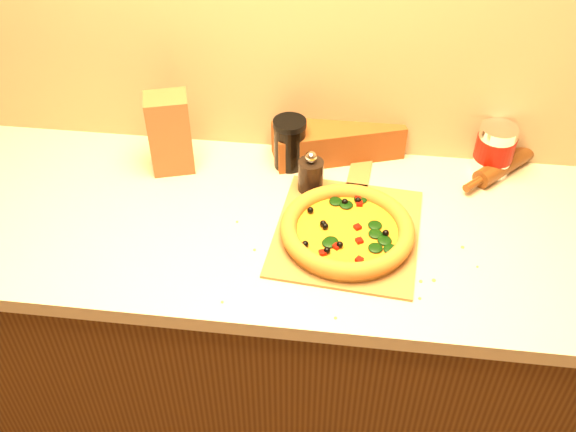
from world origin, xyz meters
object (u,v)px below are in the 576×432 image
object	(u,v)px
dark_jar	(290,143)
pizza_peel	(348,228)
pizza	(347,230)
pepper_grinder	(311,175)
coffee_canister	(495,149)
rolling_pin	(509,162)

from	to	relation	value
dark_jar	pizza_peel	bearing A→B (deg)	-54.71
pizza_peel	pizza	xyz separation A→B (m)	(-0.00, -0.04, 0.02)
pizza_peel	dark_jar	size ratio (longest dim) A/B	3.70
pizza	pepper_grinder	distance (m)	0.21
pepper_grinder	coffee_canister	xyz separation A→B (m)	(0.48, 0.15, 0.02)
pizza	coffee_canister	world-z (taller)	coffee_canister
pepper_grinder	coffee_canister	bearing A→B (deg)	16.98
pizza_peel	coffee_canister	world-z (taller)	coffee_canister
coffee_canister	rolling_pin	bearing A→B (deg)	14.37
pizza_peel	dark_jar	xyz separation A→B (m)	(-0.18, 0.25, 0.07)
rolling_pin	dark_jar	distance (m)	0.61
pepper_grinder	pizza	bearing A→B (deg)	-58.92
pepper_grinder	dark_jar	world-z (taller)	dark_jar
dark_jar	coffee_canister	bearing A→B (deg)	4.11
pizza	dark_jar	xyz separation A→B (m)	(-0.17, 0.28, 0.04)
pizza	pepper_grinder	world-z (taller)	pepper_grinder
pizza	dark_jar	bearing A→B (deg)	121.56
coffee_canister	dark_jar	bearing A→B (deg)	-175.89
pizza_peel	rolling_pin	world-z (taller)	rolling_pin
pizza	rolling_pin	xyz separation A→B (m)	(0.43, 0.34, -0.00)
pizza	pepper_grinder	xyz separation A→B (m)	(-0.11, 0.18, 0.02)
coffee_canister	pizza_peel	bearing A→B (deg)	-142.58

